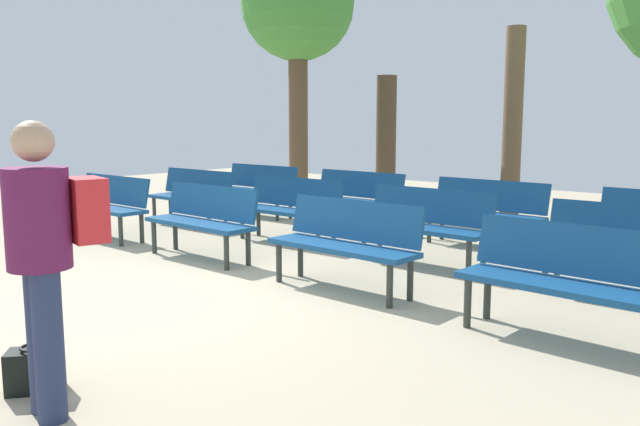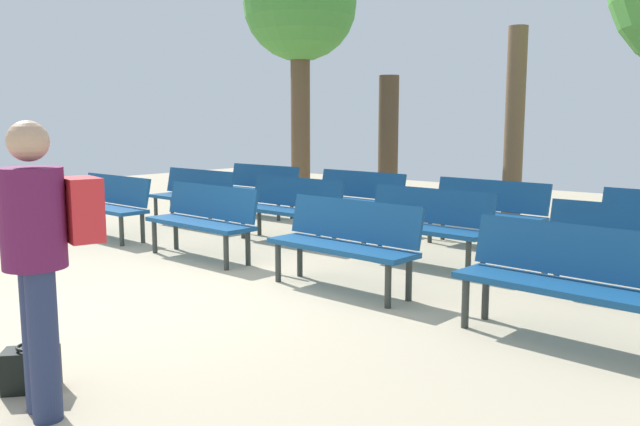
{
  "view_description": "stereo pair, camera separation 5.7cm",
  "coord_description": "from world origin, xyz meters",
  "views": [
    {
      "loc": [
        4.91,
        -3.36,
        1.65
      ],
      "look_at": [
        0.0,
        2.53,
        0.55
      ],
      "focal_mm": 36.28,
      "sensor_mm": 36.0,
      "label": 1
    },
    {
      "loc": [
        4.95,
        -3.33,
        1.65
      ],
      "look_at": [
        0.0,
        2.53,
        0.55
      ],
      "focal_mm": 36.28,
      "sensor_mm": 36.0,
      "label": 2
    }
  ],
  "objects": [
    {
      "name": "bench_r0_c0",
      "position": [
        -3.18,
        1.66,
        0.5
      ],
      "size": [
        1.61,
        0.53,
        0.87
      ],
      "rotation": [
        0.0,
        0.0,
        -0.03
      ],
      "color": "navy",
      "rests_on": "ground_plane"
    },
    {
      "name": "tree_2",
      "position": [
        -2.78,
        8.04,
        1.29
      ],
      "size": [
        0.42,
        0.42,
        2.58
      ],
      "color": "#4C3A28",
      "rests_on": "ground_plane"
    },
    {
      "name": "bench_r0_c1",
      "position": [
        -1.07,
        1.63,
        0.5
      ],
      "size": [
        1.62,
        0.54,
        0.87
      ],
      "rotation": [
        0.0,
        0.0,
        -0.04
      ],
      "color": "navy",
      "rests_on": "ground_plane"
    },
    {
      "name": "bench_r0_c3",
      "position": [
        3.32,
        1.44,
        0.5
      ],
      "size": [
        1.62,
        0.57,
        0.87
      ],
      "rotation": [
        0.0,
        0.0,
        -0.06
      ],
      "color": "navy",
      "rests_on": "ground_plane"
    },
    {
      "name": "ground_plane",
      "position": [
        0.0,
        0.0,
        0.0
      ],
      "size": [
        24.0,
        24.0,
        0.0
      ],
      "primitive_type": "plane",
      "color": "#BCAD8E"
    },
    {
      "name": "tree_1",
      "position": [
        0.39,
        7.11,
        1.59
      ],
      "size": [
        0.32,
        0.32,
        3.19
      ],
      "color": "brown",
      "rests_on": "ground_plane"
    },
    {
      "name": "bench_r1_c0",
      "position": [
        -3.16,
        3.15,
        0.5
      ],
      "size": [
        1.61,
        0.52,
        0.87
      ],
      "rotation": [
        0.0,
        0.0,
        -0.02
      ],
      "color": "navy",
      "rests_on": "ground_plane"
    },
    {
      "name": "visitor_with_backpack",
      "position": [
        1.54,
        -1.66,
        0.94
      ],
      "size": [
        0.43,
        0.58,
        1.65
      ],
      "rotation": [
        0.0,
        0.0,
        2.89
      ],
      "color": "navy",
      "rests_on": "ground_plane"
    },
    {
      "name": "bench_r2_c1",
      "position": [
        -0.96,
        4.53,
        0.5
      ],
      "size": [
        1.62,
        0.54,
        0.87
      ],
      "rotation": [
        0.0,
        0.0,
        -0.04
      ],
      "color": "navy",
      "rests_on": "ground_plane"
    },
    {
      "name": "handbag",
      "position": [
        1.15,
        -1.58,
        0.13
      ],
      "size": [
        0.35,
        0.36,
        0.29
      ],
      "color": "black",
      "rests_on": "ground_plane"
    },
    {
      "name": "bench_r1_c1",
      "position": [
        -0.99,
        3.07,
        0.5
      ],
      "size": [
        1.6,
        0.49,
        0.87
      ],
      "rotation": [
        0.0,
        0.0,
        -0.01
      ],
      "color": "navy",
      "rests_on": "ground_plane"
    },
    {
      "name": "tree_3",
      "position": [
        -4.33,
        7.0,
        3.96
      ],
      "size": [
        2.36,
        2.36,
        5.24
      ],
      "color": "brown",
      "rests_on": "ground_plane"
    },
    {
      "name": "bench_r2_c2",
      "position": [
        1.21,
        4.45,
        0.5
      ],
      "size": [
        1.62,
        0.56,
        0.87
      ],
      "rotation": [
        0.0,
        0.0,
        -0.05
      ],
      "color": "navy",
      "rests_on": "ground_plane"
    },
    {
      "name": "bench_r2_c0",
      "position": [
        -3.12,
        4.57,
        0.5
      ],
      "size": [
        1.6,
        0.5,
        0.87
      ],
      "rotation": [
        0.0,
        0.0,
        -0.01
      ],
      "color": "navy",
      "rests_on": "ground_plane"
    },
    {
      "name": "bench_r1_c2",
      "position": [
        1.15,
        3.02,
        0.5
      ],
      "size": [
        1.62,
        0.54,
        0.87
      ],
      "rotation": [
        0.0,
        0.0,
        -0.04
      ],
      "color": "navy",
      "rests_on": "ground_plane"
    },
    {
      "name": "bench_r0_c2",
      "position": [
        1.13,
        1.57,
        0.5
      ],
      "size": [
        1.62,
        0.54,
        0.87
      ],
      "rotation": [
        0.0,
        0.0,
        -0.04
      ],
      "color": "navy",
      "rests_on": "ground_plane"
    },
    {
      "name": "bench_r1_c3",
      "position": [
        3.38,
        2.96,
        0.5
      ],
      "size": [
        1.6,
        0.49,
        0.87
      ],
      "rotation": [
        0.0,
        0.0,
        -0.0
      ],
      "color": "navy",
      "rests_on": "ground_plane"
    }
  ]
}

